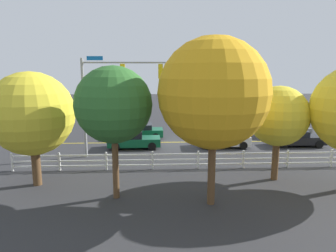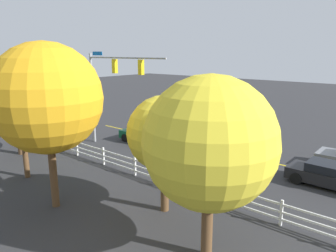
% 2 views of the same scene
% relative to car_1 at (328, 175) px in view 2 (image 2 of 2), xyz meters
% --- Properties ---
extents(ground_plane, '(120.00, 120.00, 0.00)m').
position_rel_car_1_xyz_m(ground_plane, '(10.66, -1.71, -0.63)').
color(ground_plane, '#2D2D30').
extents(lane_center_stripe, '(28.00, 0.16, 0.01)m').
position_rel_car_1_xyz_m(lane_center_stripe, '(6.66, -1.71, -0.63)').
color(lane_center_stripe, gold).
rests_on(lane_center_stripe, ground_plane).
extents(signal_assembly, '(7.70, 0.38, 7.13)m').
position_rel_car_1_xyz_m(signal_assembly, '(14.72, 2.55, 4.40)').
color(signal_assembly, gray).
rests_on(signal_assembly, ground_plane).
extents(car_1, '(4.20, 1.91, 1.30)m').
position_rel_car_1_xyz_m(car_1, '(0.00, 0.00, 0.00)').
color(car_1, black).
rests_on(car_1, ground_plane).
extents(car_2, '(4.08, 2.05, 1.44)m').
position_rel_car_1_xyz_m(car_2, '(6.22, 0.09, 0.07)').
color(car_2, silver).
rests_on(car_2, ground_plane).
extents(car_3, '(4.37, 2.00, 1.35)m').
position_rel_car_1_xyz_m(car_3, '(13.24, -3.44, 0.02)').
color(car_3, '#0C4C2D').
rests_on(car_3, ground_plane).
extents(car_4, '(4.21, 1.96, 1.45)m').
position_rel_car_1_xyz_m(car_4, '(13.56, 0.14, 0.04)').
color(car_4, '#0C4C2D').
rests_on(car_4, ground_plane).
extents(white_rail_fence, '(26.10, 0.10, 1.15)m').
position_rel_car_1_xyz_m(white_rail_fence, '(7.66, 5.57, -0.03)').
color(white_rail_fence, white).
rests_on(white_rail_fence, ground_plane).
extents(tree_0, '(3.59, 3.59, 6.35)m').
position_rel_car_1_xyz_m(tree_0, '(13.73, 9.76, 3.90)').
color(tree_0, brown).
rests_on(tree_0, ground_plane).
extents(tree_1, '(4.92, 4.92, 7.59)m').
position_rel_car_1_xyz_m(tree_1, '(9.26, 10.64, 4.49)').
color(tree_1, brown).
rests_on(tree_1, ground_plane).
extents(tree_2, '(3.33, 3.33, 5.33)m').
position_rel_car_1_xyz_m(tree_2, '(5.04, 7.66, 3.01)').
color(tree_2, brown).
rests_on(tree_2, ground_plane).
extents(tree_3, '(4.50, 4.50, 6.46)m').
position_rel_car_1_xyz_m(tree_3, '(1.72, 9.28, 3.57)').
color(tree_3, brown).
rests_on(tree_3, ground_plane).
extents(tree_4, '(4.37, 4.37, 6.09)m').
position_rel_car_1_xyz_m(tree_4, '(18.24, 7.90, 3.26)').
color(tree_4, brown).
rests_on(tree_4, ground_plane).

